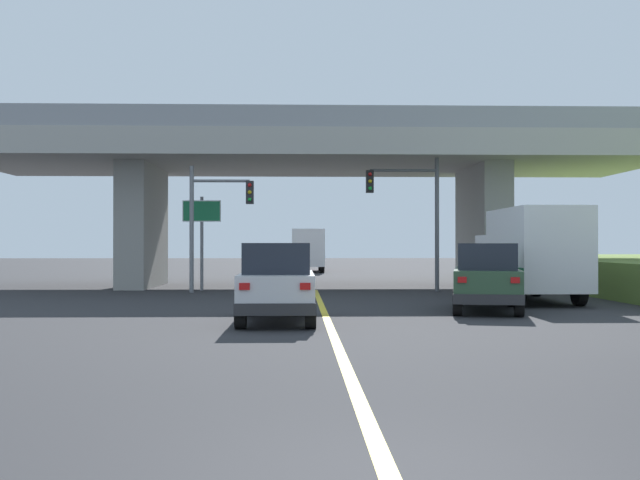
# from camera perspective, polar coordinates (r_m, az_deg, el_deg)

# --- Properties ---
(ground) EXTENTS (160.00, 160.00, 0.00)m
(ground) POSITION_cam_1_polar(r_m,az_deg,el_deg) (36.44, -0.47, -3.49)
(ground) COLOR #2B2B2D
(overpass_bridge) EXTENTS (31.98, 10.36, 7.75)m
(overpass_bridge) POSITION_cam_1_polar(r_m,az_deg,el_deg) (36.58, -0.47, 5.37)
(overpass_bridge) COLOR #A8A59E
(overpass_bridge) RESTS_ON ground
(lane_divider_stripe) EXTENTS (0.20, 27.14, 0.01)m
(lane_divider_stripe) POSITION_cam_1_polar(r_m,az_deg,el_deg) (19.91, 0.56, -6.05)
(lane_divider_stripe) COLOR yellow
(lane_divider_stripe) RESTS_ON ground
(suv_lead) EXTENTS (1.90, 4.43, 2.02)m
(suv_lead) POSITION_cam_1_polar(r_m,az_deg,el_deg) (19.47, -3.21, -3.21)
(suv_lead) COLOR silver
(suv_lead) RESTS_ON ground
(suv_crossing) EXTENTS (2.87, 4.98, 2.02)m
(suv_crossing) POSITION_cam_1_polar(r_m,az_deg,el_deg) (23.25, 12.35, -2.73)
(suv_crossing) COLOR #2D4C33
(suv_crossing) RESTS_ON ground
(box_truck) EXTENTS (2.33, 6.72, 3.22)m
(box_truck) POSITION_cam_1_polar(r_m,az_deg,el_deg) (27.56, 15.50, -0.99)
(box_truck) COLOR silver
(box_truck) RESTS_ON ground
(traffic_signal_nearside) EXTENTS (3.13, 0.36, 5.80)m
(traffic_signal_nearside) POSITION_cam_1_polar(r_m,az_deg,el_deg) (32.75, 7.01, 2.65)
(traffic_signal_nearside) COLOR #56595E
(traffic_signal_nearside) RESTS_ON ground
(traffic_signal_farside) EXTENTS (2.66, 0.36, 5.26)m
(traffic_signal_farside) POSITION_cam_1_polar(r_m,az_deg,el_deg) (31.97, -8.00, 2.08)
(traffic_signal_farside) COLOR slate
(traffic_signal_farside) RESTS_ON ground
(highway_sign) EXTENTS (1.66, 0.17, 4.08)m
(highway_sign) POSITION_cam_1_polar(r_m,az_deg,el_deg) (33.43, -8.84, 1.38)
(highway_sign) COLOR slate
(highway_sign) RESTS_ON ground
(semi_truck_distant) EXTENTS (2.33, 6.68, 3.13)m
(semi_truck_distant) POSITION_cam_1_polar(r_m,az_deg,el_deg) (56.18, -0.91, -0.73)
(semi_truck_distant) COLOR red
(semi_truck_distant) RESTS_ON ground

